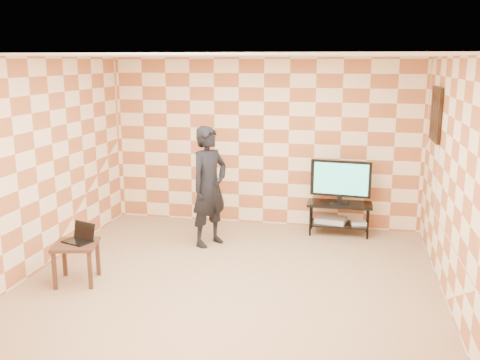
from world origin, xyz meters
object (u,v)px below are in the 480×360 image
tv_stand (339,211)px  side_table (76,250)px  person (209,186)px  tv (341,180)px

tv_stand → side_table: same height
tv_stand → side_table: bearing=-140.6°
person → side_table: bearing=175.3°
tv_stand → person: person is taller
tv_stand → person: bearing=-155.1°
tv → person: person is taller
tv → person: (-1.85, -0.86, 0.00)m
tv → side_table: 4.01m
tv → tv_stand: bearing=95.9°
side_table → person: bearing=53.6°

